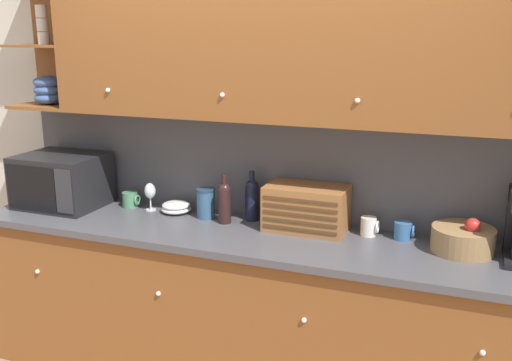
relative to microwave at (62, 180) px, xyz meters
name	(u,v)px	position (x,y,z in m)	size (l,w,h in m)	color
ground_plane	(268,358)	(1.29, 0.26, -1.12)	(24.00, 24.00, 0.00)	#896647
wall_back	(271,160)	(1.29, 0.29, 0.18)	(5.66, 0.06, 2.60)	beige
counter_unit	(250,311)	(1.29, -0.04, -0.64)	(3.28, 0.65, 0.96)	brown
backsplash_panel	(269,167)	(1.29, 0.26, 0.14)	(3.26, 0.01, 0.61)	#4C4C51
upper_cabinets	(289,46)	(1.45, 0.10, 0.84)	(3.26, 0.34, 0.79)	brown
microwave	(62,180)	(0.00, 0.00, 0.00)	(0.51, 0.42, 0.33)	black
mug	(130,200)	(0.41, 0.13, -0.12)	(0.11, 0.10, 0.09)	#4C845B
wine_glass	(150,192)	(0.57, 0.11, -0.05)	(0.07, 0.07, 0.17)	silver
bowl_stack_on_counter	(176,207)	(0.74, 0.13, -0.13)	(0.18, 0.18, 0.07)	silver
storage_canister	(206,203)	(0.95, 0.10, -0.07)	(0.11, 0.11, 0.18)	#33567A
second_wine_bottle	(225,201)	(1.09, 0.06, -0.03)	(0.08, 0.08, 0.29)	black
wine_bottle	(252,198)	(1.22, 0.16, -0.03)	(0.08, 0.08, 0.29)	black
bread_box	(306,208)	(1.57, 0.11, -0.04)	(0.45, 0.27, 0.25)	#996033
mug_patterned_third	(369,226)	(1.91, 0.14, -0.11)	(0.10, 0.08, 0.10)	silver
mug_blue_second	(403,231)	(2.09, 0.15, -0.12)	(0.11, 0.09, 0.10)	#38669E
fruit_basket	(463,239)	(2.39, 0.07, -0.10)	(0.31, 0.31, 0.19)	#937047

